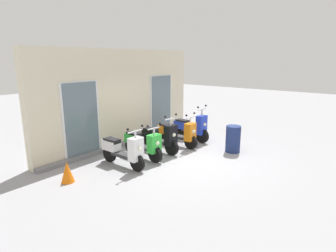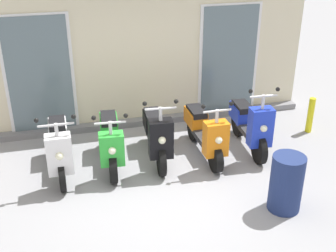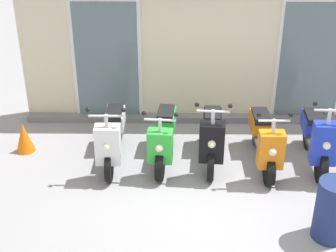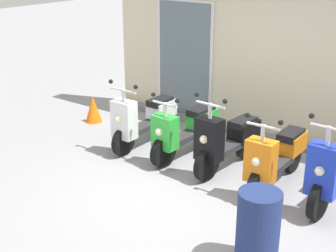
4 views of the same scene
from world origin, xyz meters
name	(u,v)px [view 4 (image 4 of 4)]	position (x,y,z in m)	size (l,w,h in m)	color
ground_plane	(193,192)	(0.00, 0.00, 0.00)	(40.00, 40.00, 0.00)	#939399
storefront_facade	(280,51)	(0.00, 2.57, 1.55)	(6.79, 0.50, 3.22)	beige
scooter_white	(144,118)	(-1.62, 0.90, 0.49)	(0.59, 1.59, 1.23)	black
scooter_green	(185,130)	(-0.79, 0.94, 0.45)	(0.54, 1.55, 1.14)	black
scooter_black	(227,140)	(-0.01, 0.92, 0.48)	(0.55, 1.56, 1.28)	black
scooter_orange	(277,157)	(0.82, 0.85, 0.45)	(0.53, 1.62, 1.20)	black
scooter_blue	(336,170)	(1.66, 0.84, 0.49)	(0.53, 1.56, 1.34)	black
trash_bin	(258,228)	(1.42, -0.91, 0.43)	(0.46, 0.46, 0.85)	navy
traffic_cone	(93,109)	(-3.15, 1.22, 0.26)	(0.32, 0.32, 0.52)	orange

